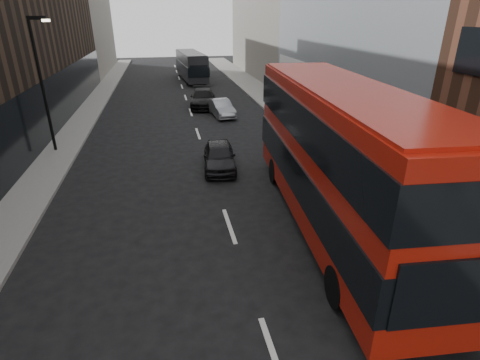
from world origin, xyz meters
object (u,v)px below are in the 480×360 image
street_lamp (42,77)px  car_b (221,108)px  red_bus (338,153)px  car_a (219,156)px  car_c (203,98)px  grey_bus (191,66)px

street_lamp → car_b: 12.73m
red_bus → car_a: bearing=121.2°
car_a → street_lamp: bearing=160.1°
car_b → car_c: car_c is taller
grey_bus → car_c: (-0.21, -14.05, -1.00)m
car_b → car_c: bearing=98.7°
street_lamp → grey_bus: bearing=68.0°
red_bus → grey_bus: bearing=98.3°
car_a → car_c: (0.71, 14.06, 0.06)m
car_a → car_c: size_ratio=0.78×
red_bus → car_c: 20.74m
street_lamp → car_c: bearing=46.1°
car_b → car_c: (-1.02, 3.44, 0.09)m
street_lamp → grey_bus: street_lamp is taller
grey_bus → car_a: size_ratio=2.59×
red_bus → grey_bus: size_ratio=1.28×
street_lamp → car_b: (10.45, 6.35, -3.55)m
car_c → street_lamp: bearing=-127.2°
grey_bus → car_a: bearing=-96.4°
grey_bus → car_b: grey_bus is taller
car_b → car_c: 3.60m
car_b → car_a: bearing=-107.1°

